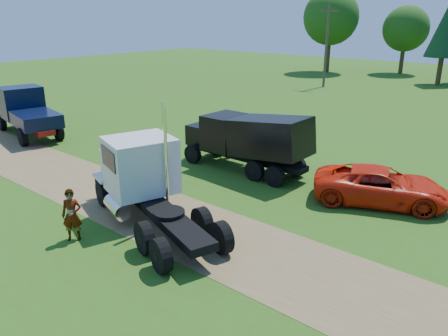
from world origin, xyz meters
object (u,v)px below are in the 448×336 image
Objects in this scene: spectator_a at (72,215)px; navy_truck at (26,111)px; black_dump_truck at (248,138)px; white_semi_tractor at (142,177)px; orange_pickup at (381,186)px.

navy_truck is at bearing 114.40° from spectator_a.
white_semi_tractor is at bearing -89.65° from black_dump_truck.
navy_truck is 16.98m from spectator_a.
navy_truck is (-16.06, -3.72, -0.14)m from black_dump_truck.
black_dump_truck is 10.10m from spectator_a.
navy_truck reaches higher than orange_pickup.
black_dump_truck is 0.99× the size of navy_truck.
spectator_a is at bearing -91.44° from black_dump_truck.
navy_truck is at bearing -166.58° from black_dump_truck.
white_semi_tractor reaches higher than spectator_a.
white_semi_tractor is 4.15× the size of spectator_a.
black_dump_truck is at bearing 44.52° from spectator_a.
orange_pickup is (6.93, 7.41, -0.85)m from white_semi_tractor.
spectator_a is (-7.24, -10.40, 0.19)m from orange_pickup.
black_dump_truck is 1.30× the size of orange_pickup.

